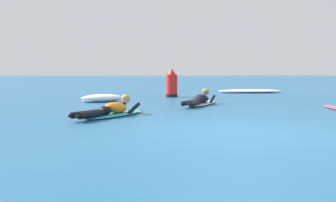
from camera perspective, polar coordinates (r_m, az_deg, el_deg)
The scene contains 6 objects.
ground_plane at distance 16.72m, azimuth 2.24°, elevation 0.89°, with size 120.00×120.00×0.00m, color #235B84.
surfer_near at distance 9.08m, azimuth -8.36°, elevation -1.42°, with size 1.71×2.30×0.54m.
surfer_far at distance 11.96m, azimuth 4.87°, elevation 0.05°, with size 1.52×2.44×0.53m.
whitewater_front at distance 13.25m, azimuth -9.85°, elevation 0.40°, with size 1.53×0.96×0.27m.
whitewater_mid_left at distance 18.78m, azimuth 12.20°, elevation 1.45°, with size 3.10×1.04×0.18m.
channel_marker_buoy at distance 15.47m, azimuth 0.57°, elevation 2.36°, with size 0.48×0.48×1.16m.
Camera 1 is at (-1.62, -6.60, 1.09)m, focal length 40.63 mm.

